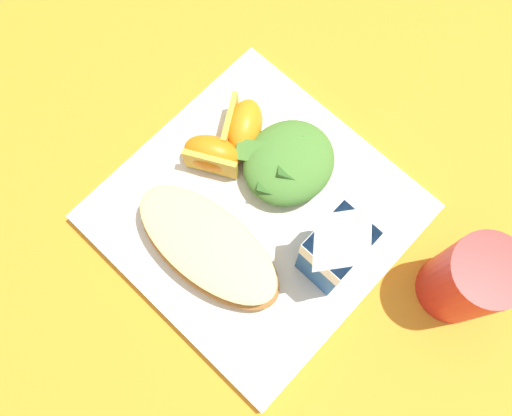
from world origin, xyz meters
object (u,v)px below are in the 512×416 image
(green_salad_pile, at_px, (289,163))
(milk_carton, at_px, (337,247))
(white_plate, at_px, (256,213))
(drinking_red_cup, at_px, (469,280))
(cheesy_pizza_bread, at_px, (208,246))
(orange_wedge_front, at_px, (243,125))
(orange_wedge_middle, at_px, (211,155))

(green_salad_pile, bearing_deg, milk_carton, 65.51)
(white_plate, bearing_deg, drinking_red_cup, 111.66)
(green_salad_pile, relative_size, milk_carton, 0.91)
(milk_carton, bearing_deg, cheesy_pizza_bread, -51.60)
(green_salad_pile, xyz_separation_m, drinking_red_cup, (-0.02, 0.21, 0.02))
(orange_wedge_front, distance_m, drinking_red_cup, 0.27)
(orange_wedge_middle, bearing_deg, green_salad_pile, 127.16)
(milk_carton, xyz_separation_m, orange_wedge_front, (-0.04, -0.16, -0.04))
(green_salad_pile, bearing_deg, white_plate, 7.08)
(white_plate, bearing_deg, milk_carton, 97.74)
(white_plate, distance_m, orange_wedge_middle, 0.08)
(milk_carton, bearing_deg, green_salad_pile, -114.49)
(white_plate, xyz_separation_m, orange_wedge_front, (-0.06, -0.07, 0.03))
(cheesy_pizza_bread, relative_size, orange_wedge_middle, 2.50)
(white_plate, xyz_separation_m, orange_wedge_middle, (-0.01, -0.07, 0.03))
(green_salad_pile, bearing_deg, orange_wedge_front, -88.70)
(orange_wedge_middle, bearing_deg, drinking_red_cup, 104.72)
(cheesy_pizza_bread, relative_size, drinking_red_cup, 1.65)
(white_plate, height_order, orange_wedge_middle, orange_wedge_middle)
(drinking_red_cup, bearing_deg, green_salad_pile, -83.82)
(white_plate, height_order, drinking_red_cup, drinking_red_cup)
(green_salad_pile, xyz_separation_m, orange_wedge_front, (0.00, -0.06, -0.00))
(orange_wedge_front, bearing_deg, white_plate, 52.06)
(orange_wedge_front, bearing_deg, cheesy_pizza_bread, 29.00)
(white_plate, xyz_separation_m, cheesy_pizza_bread, (0.06, -0.01, 0.03))
(green_salad_pile, distance_m, drinking_red_cup, 0.21)
(cheesy_pizza_bread, height_order, orange_wedge_middle, orange_wedge_middle)
(orange_wedge_front, xyz_separation_m, drinking_red_cup, (-0.02, 0.27, 0.02))
(milk_carton, xyz_separation_m, drinking_red_cup, (-0.07, 0.11, -0.02))
(cheesy_pizza_bread, distance_m, orange_wedge_front, 0.14)
(milk_carton, bearing_deg, white_plate, -82.26)
(milk_carton, bearing_deg, drinking_red_cup, 121.58)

